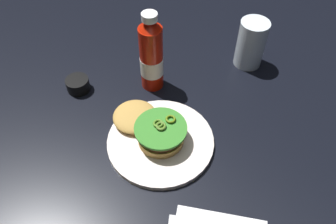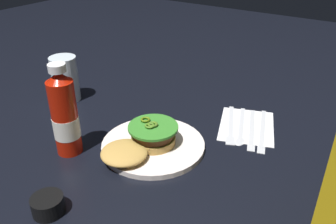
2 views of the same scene
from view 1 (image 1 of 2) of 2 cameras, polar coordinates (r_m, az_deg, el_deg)
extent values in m
plane|color=black|center=(0.84, 2.10, 1.16)|extent=(3.00, 3.00, 0.00)
cylinder|color=silver|center=(0.76, -1.28, -5.01)|extent=(0.24, 0.24, 0.01)
cylinder|color=#B58942|center=(0.75, -1.23, -4.37)|extent=(0.10, 0.10, 0.02)
cylinder|color=#512D19|center=(0.74, -1.25, -3.59)|extent=(0.10, 0.10, 0.02)
cylinder|color=red|center=(0.73, -1.26, -3.07)|extent=(0.09, 0.09, 0.01)
cylinder|color=#337B27|center=(0.72, -1.27, -2.78)|extent=(0.12, 0.12, 0.01)
torus|color=#49751B|center=(0.72, -1.26, -2.33)|extent=(0.02, 0.02, 0.01)
torus|color=#547013|center=(0.73, 0.45, -1.21)|extent=(0.02, 0.02, 0.01)
torus|color=#497921|center=(0.72, -1.69, -1.97)|extent=(0.02, 0.02, 0.01)
torus|color=#456421|center=(0.72, -1.21, -2.45)|extent=(0.02, 0.02, 0.01)
ellipsoid|color=#B58942|center=(0.79, -5.68, -0.75)|extent=(0.10, 0.10, 0.03)
cylinder|color=#B11807|center=(0.83, -2.84, 9.12)|extent=(0.06, 0.06, 0.18)
cone|color=#B11807|center=(0.77, -3.13, 14.73)|extent=(0.05, 0.05, 0.02)
cylinder|color=white|center=(0.76, -3.19, 15.93)|extent=(0.04, 0.04, 0.02)
cylinder|color=white|center=(0.85, -2.79, 7.98)|extent=(0.06, 0.06, 0.05)
cylinder|color=silver|center=(0.94, 13.99, 11.27)|extent=(0.08, 0.08, 0.13)
cylinder|color=black|center=(0.90, -15.15, 4.57)|extent=(0.06, 0.06, 0.03)
cube|color=silver|center=(0.67, 1.73, -18.02)|extent=(0.04, 0.03, 0.00)
camera|label=2|loc=(0.80, -62.25, 13.03)|focal=36.95mm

